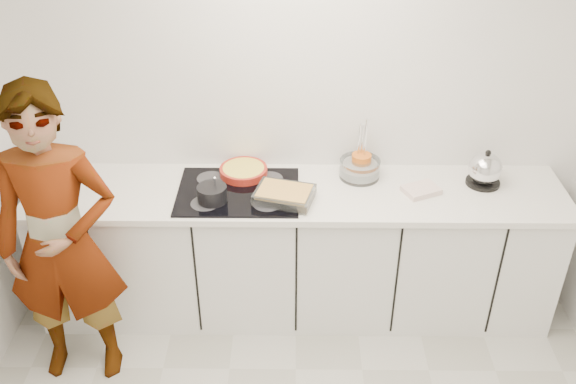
{
  "coord_description": "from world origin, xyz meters",
  "views": [
    {
      "loc": [
        -0.02,
        -1.96,
        2.97
      ],
      "look_at": [
        -0.05,
        1.05,
        1.05
      ],
      "focal_mm": 40.0,
      "sensor_mm": 36.0,
      "label": 1
    }
  ],
  "objects_px": {
    "hob": "(238,192)",
    "tart_dish": "(244,171)",
    "mixing_bowl": "(360,169)",
    "kettle": "(485,170)",
    "baking_dish": "(284,194)",
    "saucepan": "(212,194)",
    "cook": "(61,244)",
    "utensil_crock": "(361,165)"
  },
  "relations": [
    {
      "from": "hob",
      "to": "tart_dish",
      "type": "height_order",
      "value": "tart_dish"
    },
    {
      "from": "tart_dish",
      "to": "mixing_bowl",
      "type": "distance_m",
      "value": 0.72
    },
    {
      "from": "hob",
      "to": "kettle",
      "type": "bearing_deg",
      "value": 4.42
    },
    {
      "from": "tart_dish",
      "to": "baking_dish",
      "type": "height_order",
      "value": "baking_dish"
    },
    {
      "from": "hob",
      "to": "mixing_bowl",
      "type": "distance_m",
      "value": 0.76
    },
    {
      "from": "saucepan",
      "to": "cook",
      "type": "height_order",
      "value": "cook"
    },
    {
      "from": "hob",
      "to": "mixing_bowl",
      "type": "relative_size",
      "value": 2.3
    },
    {
      "from": "baking_dish",
      "to": "utensil_crock",
      "type": "height_order",
      "value": "utensil_crock"
    },
    {
      "from": "kettle",
      "to": "cook",
      "type": "distance_m",
      "value": 2.48
    },
    {
      "from": "saucepan",
      "to": "baking_dish",
      "type": "height_order",
      "value": "saucepan"
    },
    {
      "from": "saucepan",
      "to": "mixing_bowl",
      "type": "height_order",
      "value": "saucepan"
    },
    {
      "from": "tart_dish",
      "to": "mixing_bowl",
      "type": "xyz_separation_m",
      "value": [
        0.72,
        0.0,
        0.01
      ]
    },
    {
      "from": "mixing_bowl",
      "to": "kettle",
      "type": "height_order",
      "value": "kettle"
    },
    {
      "from": "tart_dish",
      "to": "kettle",
      "type": "distance_m",
      "value": 1.47
    },
    {
      "from": "tart_dish",
      "to": "cook",
      "type": "relative_size",
      "value": 0.2
    },
    {
      "from": "tart_dish",
      "to": "utensil_crock",
      "type": "relative_size",
      "value": 2.38
    },
    {
      "from": "baking_dish",
      "to": "tart_dish",
      "type": "bearing_deg",
      "value": 132.48
    },
    {
      "from": "tart_dish",
      "to": "saucepan",
      "type": "bearing_deg",
      "value": -118.13
    },
    {
      "from": "baking_dish",
      "to": "utensil_crock",
      "type": "relative_size",
      "value": 2.54
    },
    {
      "from": "baking_dish",
      "to": "cook",
      "type": "height_order",
      "value": "cook"
    },
    {
      "from": "baking_dish",
      "to": "mixing_bowl",
      "type": "xyz_separation_m",
      "value": [
        0.46,
        0.28,
        0.0
      ]
    },
    {
      "from": "baking_dish",
      "to": "mixing_bowl",
      "type": "bearing_deg",
      "value": 31.53
    },
    {
      "from": "utensil_crock",
      "to": "cook",
      "type": "distance_m",
      "value": 1.8
    },
    {
      "from": "hob",
      "to": "saucepan",
      "type": "relative_size",
      "value": 3.63
    },
    {
      "from": "kettle",
      "to": "baking_dish",
      "type": "bearing_deg",
      "value": -170.32
    },
    {
      "from": "saucepan",
      "to": "mixing_bowl",
      "type": "bearing_deg",
      "value": 19.0
    },
    {
      "from": "mixing_bowl",
      "to": "cook",
      "type": "distance_m",
      "value": 1.79
    },
    {
      "from": "hob",
      "to": "saucepan",
      "type": "bearing_deg",
      "value": -141.67
    },
    {
      "from": "tart_dish",
      "to": "mixing_bowl",
      "type": "height_order",
      "value": "mixing_bowl"
    },
    {
      "from": "mixing_bowl",
      "to": "baking_dish",
      "type": "bearing_deg",
      "value": -148.47
    },
    {
      "from": "mixing_bowl",
      "to": "kettle",
      "type": "bearing_deg",
      "value": -5.9
    },
    {
      "from": "baking_dish",
      "to": "kettle",
      "type": "distance_m",
      "value": 1.23
    },
    {
      "from": "baking_dish",
      "to": "cook",
      "type": "distance_m",
      "value": 1.26
    },
    {
      "from": "saucepan",
      "to": "mixing_bowl",
      "type": "relative_size",
      "value": 0.63
    },
    {
      "from": "utensil_crock",
      "to": "cook",
      "type": "relative_size",
      "value": 0.08
    },
    {
      "from": "hob",
      "to": "kettle",
      "type": "xyz_separation_m",
      "value": [
        1.49,
        0.11,
        0.09
      ]
    },
    {
      "from": "kettle",
      "to": "saucepan",
      "type": "bearing_deg",
      "value": -172.1
    },
    {
      "from": "tart_dish",
      "to": "kettle",
      "type": "relative_size",
      "value": 1.4
    },
    {
      "from": "kettle",
      "to": "tart_dish",
      "type": "bearing_deg",
      "value": 177.08
    },
    {
      "from": "saucepan",
      "to": "utensil_crock",
      "type": "relative_size",
      "value": 1.32
    },
    {
      "from": "hob",
      "to": "cook",
      "type": "relative_size",
      "value": 0.4
    },
    {
      "from": "hob",
      "to": "saucepan",
      "type": "distance_m",
      "value": 0.19
    }
  ]
}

